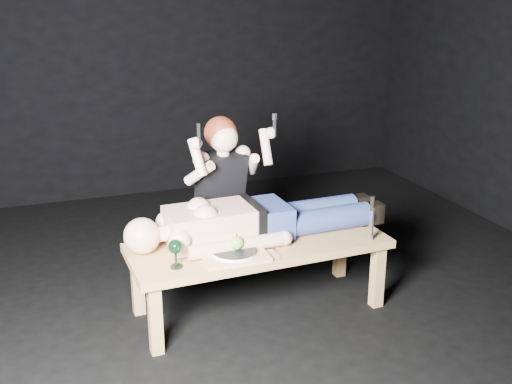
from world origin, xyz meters
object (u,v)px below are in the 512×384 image
(table, at_px, (259,276))
(serving_tray, at_px, (234,255))
(lying_man, at_px, (260,215))
(carving_knife, at_px, (372,218))
(kneeling_woman, at_px, (216,198))
(goblet, at_px, (176,254))

(table, distance_m, serving_tray, 0.35)
(lying_man, bearing_deg, carving_knife, -28.01)
(kneeling_woman, bearing_deg, lying_man, -78.26)
(lying_man, relative_size, goblet, 9.70)
(table, relative_size, goblet, 9.51)
(table, height_order, lying_man, lying_man)
(kneeling_woman, bearing_deg, carving_knife, -52.90)
(serving_tray, distance_m, carving_knife, 0.86)
(goblet, bearing_deg, lying_man, 24.75)
(table, distance_m, lying_man, 0.37)
(kneeling_woman, relative_size, serving_tray, 3.20)
(serving_tray, distance_m, goblet, 0.34)
(kneeling_woman, distance_m, carving_knife, 1.03)
(goblet, bearing_deg, carving_knife, -1.00)
(serving_tray, height_order, carving_knife, carving_knife)
(table, bearing_deg, goblet, -164.20)
(goblet, xyz_separation_m, carving_knife, (1.19, -0.02, 0.06))
(serving_tray, relative_size, carving_knife, 1.33)
(table, xyz_separation_m, lying_man, (0.04, 0.10, 0.36))
(kneeling_woman, xyz_separation_m, serving_tray, (-0.09, -0.64, -0.13))
(lying_man, relative_size, serving_tray, 4.29)
(carving_knife, bearing_deg, serving_tray, 175.14)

